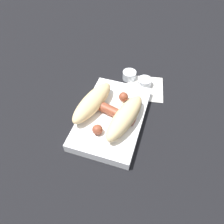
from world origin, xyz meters
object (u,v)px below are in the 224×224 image
at_px(food_tray, 112,117).
at_px(condiment_cup_near, 144,83).
at_px(condiment_cup_far, 128,75).
at_px(bread_roll, 108,109).
at_px(sausage, 111,112).

relative_size(food_tray, condiment_cup_near, 5.93).
relative_size(food_tray, condiment_cup_far, 5.93).
bearing_deg(bread_roll, sausage, -70.45).
bearing_deg(condiment_cup_near, condiment_cup_far, 71.74).
bearing_deg(condiment_cup_far, sausage, -179.36).
height_order(food_tray, sausage, sausage).
bearing_deg(food_tray, bread_roll, 129.82).
height_order(sausage, condiment_cup_near, sausage).
height_order(food_tray, bread_roll, bread_roll).
bearing_deg(bread_roll, condiment_cup_near, -19.99).
relative_size(food_tray, bread_roll, 1.33).
xyz_separation_m(sausage, condiment_cup_far, (0.20, 0.00, -0.03)).
distance_m(sausage, condiment_cup_far, 0.20).
distance_m(food_tray, sausage, 0.03).
bearing_deg(bread_roll, food_tray, -50.18).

